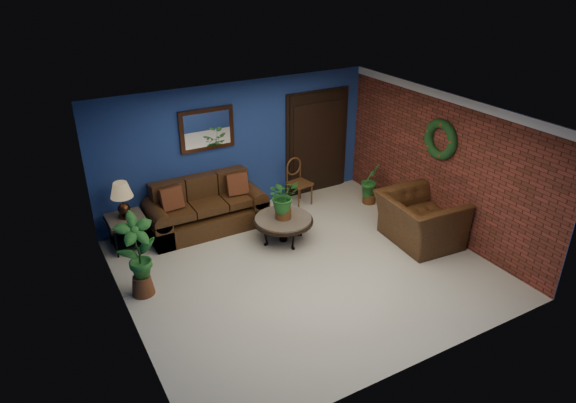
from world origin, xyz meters
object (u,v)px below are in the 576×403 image
sofa (205,211)px  armchair (419,220)px  coffee_table (283,221)px  end_table (126,224)px  side_chair (297,178)px  table_lamp (122,196)px

sofa → armchair: 3.82m
sofa → coffee_table: 1.52m
end_table → side_chair: 3.39m
end_table → table_lamp: bearing=180.0°
table_lamp → coffee_table: bearing=-24.6°
side_chair → end_table: bearing=170.3°
sofa → coffee_table: sofa is taller
sofa → side_chair: 1.98m
coffee_table → end_table: bearing=155.4°
armchair → side_chair: bearing=28.9°
side_chair → armchair: 2.58m
sofa → end_table: (-1.41, -0.03, 0.13)m
table_lamp → side_chair: 3.41m
end_table → table_lamp: (-0.00, 0.00, 0.53)m
coffee_table → table_lamp: (-2.42, 1.11, 0.58)m
sofa → table_lamp: (-1.41, -0.03, 0.66)m
table_lamp → armchair: table_lamp is taller
end_table → table_lamp: table_lamp is taller
coffee_table → side_chair: 1.53m
coffee_table → armchair: bearing=-30.0°
armchair → end_table: bearing=67.4°
sofa → coffee_table: (1.00, -1.14, 0.08)m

